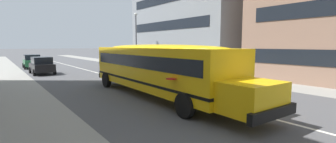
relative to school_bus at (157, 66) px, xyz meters
name	(u,v)px	position (x,y,z in m)	size (l,w,h in m)	color
ground_plane	(190,97)	(1.19, 1.28, -1.66)	(400.00, 400.00, 0.00)	#4C4C4F
sidewalk_far	(265,84)	(1.19, 8.58, -1.65)	(120.00, 3.00, 0.01)	gray
sidewalk_near	(34,124)	(1.19, -6.01, -1.65)	(120.00, 3.00, 0.01)	gray
lane_centreline	(190,97)	(1.19, 1.28, -1.66)	(110.00, 0.16, 0.01)	silver
school_bus	(157,66)	(0.00, 0.00, 0.00)	(12.55, 3.16, 2.79)	yellow
parked_car_grey_by_lamppost	(140,63)	(-11.85, 5.81, -0.81)	(3.99, 2.06, 1.64)	gray
parked_car_black_by_hydrant	(42,65)	(-14.85, -3.28, -0.81)	(3.91, 1.91, 1.64)	black
parked_car_green_mid_block	(32,61)	(-21.94, -3.25, -0.81)	(3.96, 1.99, 1.64)	#236038
parked_car_beige_near_corner	(109,59)	(-20.41, 5.86, -0.81)	(3.99, 2.05, 1.64)	#C1B28E
street_lamp	(136,33)	(-16.36, 7.88, 2.66)	(0.44, 0.44, 6.80)	#38383D
apartment_block_far_left	(201,4)	(-12.88, 15.89, 6.59)	(16.99, 11.67, 16.50)	gray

